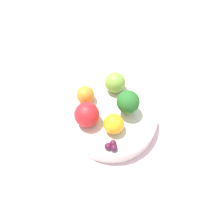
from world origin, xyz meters
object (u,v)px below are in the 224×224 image
object	(u,v)px
orange_front	(114,124)
grape_cluster	(112,146)
bowl	(112,119)
apple_green	(115,82)
orange_back	(85,95)
broccoli	(128,102)
apple_red	(87,115)

from	to	relation	value
orange_front	grape_cluster	bearing A→B (deg)	-39.78
bowl	grape_cluster	xyz separation A→B (m)	(0.07, -0.05, 0.03)
apple_green	orange_back	size ratio (longest dim) A/B	1.20
bowl	grape_cluster	distance (m)	0.09
orange_front	orange_back	distance (m)	0.11
orange_front	grape_cluster	xyz separation A→B (m)	(0.04, -0.03, -0.02)
orange_back	grape_cluster	distance (m)	0.15
broccoli	apple_green	distance (m)	0.08
apple_red	orange_back	world-z (taller)	apple_red
bowl	orange_front	bearing A→B (deg)	-28.98
apple_red	grape_cluster	world-z (taller)	apple_red
broccoli	orange_front	bearing A→B (deg)	-68.42
broccoli	apple_green	size ratio (longest dim) A/B	1.28
apple_green	orange_front	distance (m)	0.12
orange_front	orange_back	bearing A→B (deg)	-174.83
apple_red	orange_front	bearing A→B (deg)	36.59
bowl	apple_green	world-z (taller)	apple_green
bowl	apple_green	xyz separation A→B (m)	(-0.06, 0.05, 0.05)
broccoli	orange_front	xyz separation A→B (m)	(0.02, -0.06, -0.02)
apple_green	orange_front	size ratio (longest dim) A/B	1.14
broccoli	orange_front	world-z (taller)	broccoli
broccoli	orange_front	size ratio (longest dim) A/B	1.47
grape_cluster	orange_front	bearing A→B (deg)	140.22
apple_red	orange_back	bearing A→B (deg)	153.55
broccoli	apple_green	xyz separation A→B (m)	(-0.08, 0.02, -0.01)
bowl	orange_front	size ratio (longest dim) A/B	4.71
bowl	broccoli	size ratio (longest dim) A/B	3.21
orange_back	grape_cluster	world-z (taller)	orange_back
broccoli	orange_back	world-z (taller)	broccoli
grape_cluster	broccoli	bearing A→B (deg)	124.21
orange_front	grape_cluster	distance (m)	0.05
bowl	broccoli	bearing A→B (deg)	65.59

